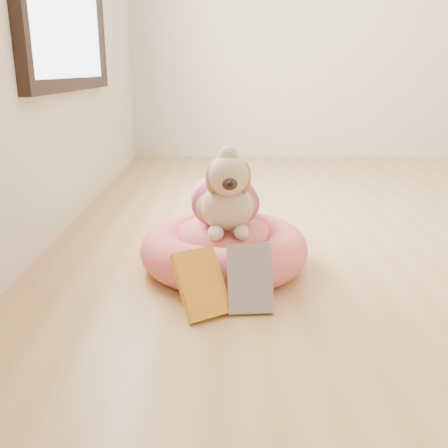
{
  "coord_description": "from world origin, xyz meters",
  "views": [
    {
      "loc": [
        -1.25,
        -2.17,
        0.74
      ],
      "look_at": [
        -1.24,
        -0.41,
        0.19
      ],
      "focal_mm": 40.0,
      "sensor_mm": 36.0,
      "label": 1
    }
  ],
  "objects_px": {
    "dog": "(226,184)",
    "pet_bed": "(224,249)",
    "book_yellow": "(201,284)",
    "book_white": "(250,279)"
  },
  "relations": [
    {
      "from": "dog",
      "to": "pet_bed",
      "type": "bearing_deg",
      "value": -119.33
    },
    {
      "from": "dog",
      "to": "book_yellow",
      "type": "xyz_separation_m",
      "value": [
        -0.08,
        -0.39,
        -0.23
      ]
    },
    {
      "from": "book_white",
      "to": "dog",
      "type": "bearing_deg",
      "value": 97.58
    },
    {
      "from": "pet_bed",
      "to": "book_white",
      "type": "xyz_separation_m",
      "value": [
        0.08,
        -0.35,
        0.02
      ]
    },
    {
      "from": "book_yellow",
      "to": "book_white",
      "type": "distance_m",
      "value": 0.16
    },
    {
      "from": "pet_bed",
      "to": "dog",
      "type": "height_order",
      "value": "dog"
    },
    {
      "from": "book_white",
      "to": "book_yellow",
      "type": "bearing_deg",
      "value": -173.92
    },
    {
      "from": "pet_bed",
      "to": "book_white",
      "type": "relative_size",
      "value": 2.91
    },
    {
      "from": "dog",
      "to": "book_yellow",
      "type": "relative_size",
      "value": 2.04
    },
    {
      "from": "dog",
      "to": "book_yellow",
      "type": "height_order",
      "value": "dog"
    }
  ]
}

